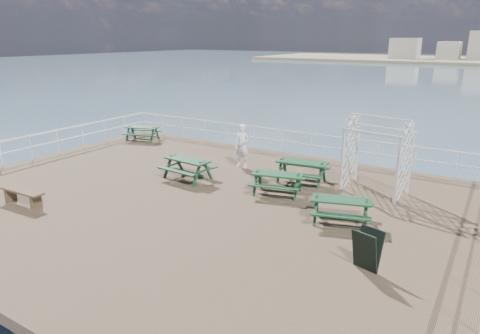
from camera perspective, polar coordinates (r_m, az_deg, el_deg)
name	(u,v)px	position (r m, az deg, el deg)	size (l,w,h in m)	color
ground	(190,201)	(14.67, -6.64, -4.53)	(18.00, 14.00, 0.30)	brown
railing	(230,155)	(16.36, -1.38, 1.64)	(17.77, 13.76, 1.10)	silver
picnic_table_a	(142,130)	(22.94, -12.91, 4.78)	(1.99, 1.77, 0.81)	#163C25
picnic_table_b	(302,167)	(16.01, 8.24, -0.01)	(2.01, 1.71, 0.89)	#163C25
picnic_table_c	(277,179)	(14.72, 5.02, -1.59)	(1.99, 1.75, 0.83)	#163C25
picnic_table_d	(187,164)	(16.33, -7.03, 0.36)	(1.94, 1.62, 0.88)	#163C25
picnic_table_e	(341,205)	(12.76, 13.30, -5.01)	(2.01, 1.79, 0.82)	#163C25
flat_bench_far	(22,193)	(15.43, -27.04, -3.16)	(1.77, 0.48, 0.51)	brown
trellis_arbor	(376,159)	(15.36, 17.66, 1.00)	(2.31, 1.49, 2.66)	silver
sandwich_board	(367,250)	(10.45, 16.56, -10.60)	(0.71, 0.61, 1.01)	black
person	(242,146)	(17.56, 0.29, 2.82)	(0.66, 0.43, 1.81)	white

